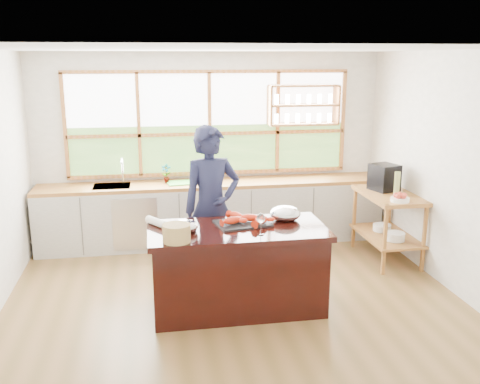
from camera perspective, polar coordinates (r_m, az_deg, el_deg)
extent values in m
plane|color=brown|center=(6.07, -0.58, -11.40)|extent=(5.00, 5.00, 0.00)
cube|color=white|center=(7.81, -3.24, 4.80)|extent=(5.00, 0.02, 2.70)
cube|color=white|center=(3.51, 5.26, -7.11)|extent=(5.00, 0.02, 2.70)
cube|color=white|center=(6.49, 21.74, 1.88)|extent=(0.02, 4.50, 2.70)
cube|color=silver|center=(5.47, -0.66, 15.01)|extent=(5.00, 4.50, 0.02)
cube|color=#B06F42|center=(7.73, -3.25, 7.32)|extent=(4.05, 0.06, 1.50)
cube|color=white|center=(7.72, -3.31, 9.91)|extent=(3.98, 0.01, 0.75)
cube|color=#2A5B21|center=(7.81, -3.24, 4.60)|extent=(3.98, 0.01, 0.70)
cube|color=#B06F42|center=(7.84, 6.82, 11.20)|extent=(1.00, 0.28, 0.03)
cube|color=#B06F42|center=(7.86, 6.76, 9.20)|extent=(1.00, 0.28, 0.03)
cube|color=#B06F42|center=(7.89, 6.70, 7.21)|extent=(1.00, 0.28, 0.03)
cube|color=#B06F42|center=(7.74, 3.16, 9.19)|extent=(0.03, 0.28, 0.55)
cube|color=#B06F42|center=(8.02, 10.24, 9.17)|extent=(0.03, 0.28, 0.55)
cube|color=beige|center=(7.72, -2.88, -2.36)|extent=(4.90, 0.62, 0.85)
cube|color=silver|center=(7.37, -11.12, -3.39)|extent=(0.60, 0.01, 0.72)
cube|color=olive|center=(7.60, -2.93, 0.89)|extent=(4.90, 0.62, 0.05)
cube|color=silver|center=(7.58, -13.48, 0.05)|extent=(0.50, 0.42, 0.16)
cube|color=olive|center=(7.03, 19.05, -4.61)|extent=(0.04, 0.04, 0.90)
cube|color=olive|center=(7.87, 15.62, -2.35)|extent=(0.04, 0.04, 0.90)
cube|color=olive|center=(6.80, 15.18, -4.95)|extent=(0.04, 0.04, 0.90)
cube|color=olive|center=(7.67, 12.09, -2.58)|extent=(0.04, 0.04, 0.90)
cube|color=olive|center=(7.37, 15.35, -4.52)|extent=(0.62, 1.10, 0.03)
cube|color=olive|center=(7.22, 15.64, -0.34)|extent=(0.62, 1.10, 0.05)
cylinder|color=white|center=(7.14, 16.22, -4.61)|extent=(0.24, 0.24, 0.11)
cylinder|color=white|center=(7.49, 14.90, -3.73)|extent=(0.24, 0.24, 0.09)
cube|color=black|center=(5.72, -0.27, -8.45)|extent=(1.77, 0.82, 0.84)
cube|color=black|center=(5.56, -0.28, -4.17)|extent=(1.85, 0.90, 0.06)
imported|color=#171A35|center=(6.14, -3.03, -1.67)|extent=(0.78, 0.61, 1.89)
imported|color=slate|center=(7.58, -7.89, 1.98)|extent=(0.16, 0.13, 0.27)
cube|color=green|center=(7.55, -6.23, 1.00)|extent=(0.44, 0.35, 0.01)
cube|color=black|center=(7.34, 15.13, 1.52)|extent=(0.39, 0.40, 0.35)
cylinder|color=#A7B15C|center=(7.12, 16.40, 0.88)|extent=(0.10, 0.10, 0.30)
cylinder|color=white|center=(6.84, 16.69, -0.78)|extent=(0.23, 0.23, 0.05)
sphere|color=#BF3826|center=(6.85, 17.10, -0.36)|extent=(0.07, 0.07, 0.07)
sphere|color=#BF3826|center=(6.88, 16.66, -0.27)|extent=(0.07, 0.07, 0.07)
sphere|color=#BF3826|center=(6.83, 16.31, -0.33)|extent=(0.07, 0.07, 0.07)
sphere|color=#BF3826|center=(6.78, 16.53, -0.45)|extent=(0.07, 0.07, 0.07)
sphere|color=#BF3826|center=(6.79, 17.02, -0.47)|extent=(0.07, 0.07, 0.07)
cube|color=black|center=(5.68, 0.30, -3.35)|extent=(0.62, 0.50, 0.02)
ellipsoid|color=red|center=(5.60, -0.82, -3.09)|extent=(0.23, 0.15, 0.08)
ellipsoid|color=red|center=(5.70, 1.06, -2.78)|extent=(0.23, 0.14, 0.08)
ellipsoid|color=red|center=(5.61, 2.30, -3.08)|extent=(0.21, 0.21, 0.08)
ellipsoid|color=red|center=(5.77, -0.39, -2.56)|extent=(0.18, 0.23, 0.08)
ellipsoid|color=silver|center=(5.45, -5.91, -3.64)|extent=(0.27, 0.27, 0.13)
ellipsoid|color=silver|center=(5.83, 4.83, -2.30)|extent=(0.34, 0.34, 0.16)
cylinder|color=white|center=(5.36, 2.22, -4.52)|extent=(0.06, 0.06, 0.01)
cylinder|color=white|center=(5.33, 2.23, -3.85)|extent=(0.01, 0.01, 0.13)
ellipsoid|color=white|center=(5.30, 2.24, -2.83)|extent=(0.08, 0.08, 0.10)
cylinder|color=tan|center=(5.16, -6.78, -4.38)|extent=(0.27, 0.27, 0.17)
cylinder|color=white|center=(5.69, -8.90, -3.19)|extent=(0.23, 0.29, 0.08)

